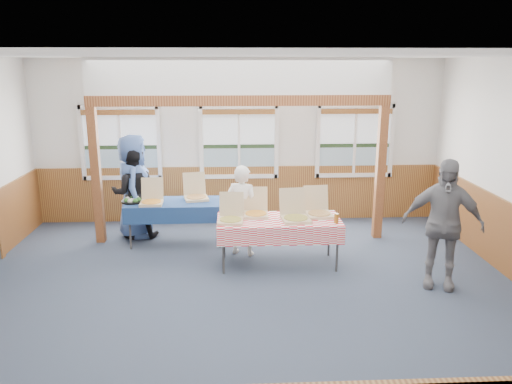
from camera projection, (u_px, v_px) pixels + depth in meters
floor at (244, 296)px, 6.85m from camera, size 8.00×8.00×0.00m
ceiling at (242, 55)px, 6.04m from camera, size 8.00×8.00×0.00m
wall_back at (239, 142)px, 9.83m from camera, size 8.00×0.00×8.00m
wall_front at (257, 318)px, 3.07m from camera, size 8.00×0.00×8.00m
wainscot_back at (239, 193)px, 10.07m from camera, size 7.98×0.05×1.10m
window_left at (120, 139)px, 9.66m from camera, size 1.56×0.10×1.46m
window_mid at (239, 138)px, 9.77m from camera, size 1.56×0.10×1.46m
window_right at (355, 137)px, 9.88m from camera, size 1.56×0.10×1.46m
post_left at (96, 176)px, 8.65m from camera, size 0.15×0.15×2.40m
post_right at (380, 173)px, 8.89m from camera, size 0.15×0.15×2.40m
cross_beam at (240, 100)px, 8.44m from camera, size 5.15×0.18×0.18m
table_left at (176, 205)px, 8.73m from camera, size 1.78×0.93×0.76m
table_right at (279, 222)px, 7.77m from camera, size 1.93×0.88×0.76m
pizza_box_a at (152, 200)px, 8.57m from camera, size 0.40×0.48×0.41m
pizza_box_b at (196, 195)px, 8.87m from camera, size 0.49×0.56×0.44m
pizza_box_c at (231, 218)px, 7.61m from camera, size 0.41×0.49×0.41m
pizza_box_d at (256, 212)px, 7.91m from camera, size 0.39×0.48×0.42m
pizza_box_e at (295, 216)px, 7.68m from camera, size 0.47×0.55×0.45m
pizza_box_f at (319, 211)px, 7.91m from camera, size 0.44×0.52×0.44m
veggie_tray at (132, 200)px, 8.67m from camera, size 0.38×0.38×0.09m
drink_glass at (336, 218)px, 7.54m from camera, size 0.07×0.07×0.15m
woman_white at (242, 210)px, 8.18m from camera, size 0.65×0.54×1.52m
woman_black at (134, 193)px, 8.99m from camera, size 0.86×0.69×1.66m
man_blue at (134, 186)px, 9.01m from camera, size 0.70×0.99×1.89m
person_grey at (442, 224)px, 6.97m from camera, size 1.18×0.81×1.86m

